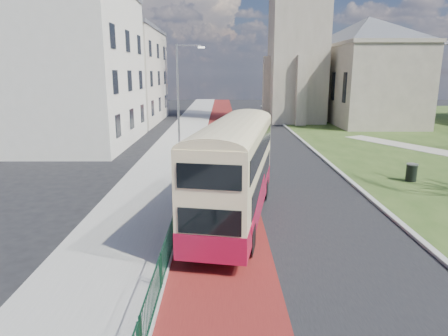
{
  "coord_description": "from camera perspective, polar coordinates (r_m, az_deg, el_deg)",
  "views": [
    {
      "loc": [
        -1.21,
        -12.43,
        6.09
      ],
      "look_at": [
        -1.12,
        4.6,
        2.0
      ],
      "focal_mm": 32.0,
      "sensor_mm": 36.0,
      "label": 1
    }
  ],
  "objects": [
    {
      "name": "ground",
      "position": [
        13.89,
        4.83,
        -12.55
      ],
      "size": [
        160.0,
        160.0,
        0.0
      ],
      "primitive_type": "plane",
      "color": "black",
      "rests_on": "ground"
    },
    {
      "name": "road_carriageway",
      "position": [
        33.1,
        4.39,
        2.87
      ],
      "size": [
        9.0,
        120.0,
        0.01
      ],
      "primitive_type": "cube",
      "color": "black",
      "rests_on": "ground"
    },
    {
      "name": "bus_lane",
      "position": [
        32.99,
        -0.29,
        2.88
      ],
      "size": [
        3.4,
        120.0,
        0.01
      ],
      "primitive_type": "cube",
      "color": "#591414",
      "rests_on": "ground"
    },
    {
      "name": "pavement_west",
      "position": [
        33.2,
        -6.87,
        2.94
      ],
      "size": [
        4.0,
        120.0,
        0.12
      ],
      "primitive_type": "cube",
      "color": "gray",
      "rests_on": "ground"
    },
    {
      "name": "kerb_west",
      "position": [
        33.03,
        -3.42,
        2.97
      ],
      "size": [
        0.25,
        120.0,
        0.13
      ],
      "primitive_type": "cube",
      "color": "#999993",
      "rests_on": "ground"
    },
    {
      "name": "kerb_east",
      "position": [
        35.71,
        11.53,
        3.51
      ],
      "size": [
        0.25,
        80.0,
        0.13
      ],
      "primitive_type": "cube",
      "color": "#999993",
      "rests_on": "ground"
    },
    {
      "name": "pedestrian_railing",
      "position": [
        17.42,
        -6.05,
        -5.1
      ],
      "size": [
        0.07,
        24.0,
        1.12
      ],
      "color": "#0D3C26",
      "rests_on": "ground"
    },
    {
      "name": "gothic_church",
      "position": [
        52.75,
        15.87,
        20.69
      ],
      "size": [
        16.38,
        18.0,
        40.0
      ],
      "color": "gray",
      "rests_on": "ground"
    },
    {
      "name": "street_block_near",
      "position": [
        36.73,
        -21.29,
        13.27
      ],
      "size": [
        10.3,
        14.3,
        13.0
      ],
      "color": "beige",
      "rests_on": "ground"
    },
    {
      "name": "street_block_far",
      "position": [
        52.03,
        -14.92,
        12.7
      ],
      "size": [
        10.3,
        16.3,
        11.5
      ],
      "color": "beige",
      "rests_on": "ground"
    },
    {
      "name": "streetlamp",
      "position": [
        30.63,
        -6.3,
        10.62
      ],
      "size": [
        2.13,
        0.18,
        8.0
      ],
      "color": "gray",
      "rests_on": "pavement_west"
    },
    {
      "name": "bus",
      "position": [
        16.33,
        1.54,
        0.19
      ],
      "size": [
        4.02,
        10.02,
        4.09
      ],
      "rotation": [
        0.0,
        0.0,
        -0.18
      ],
      "color": "maroon",
      "rests_on": "ground"
    },
    {
      "name": "litter_bin",
      "position": [
        25.07,
        25.21,
        -0.57
      ],
      "size": [
        0.64,
        0.64,
        1.02
      ],
      "rotation": [
        0.0,
        0.0,
        0.01
      ],
      "color": "black",
      "rests_on": "grass_green"
    }
  ]
}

